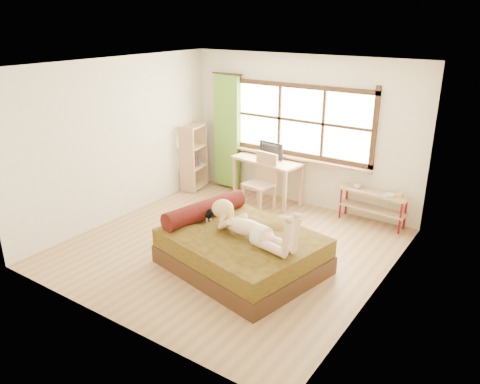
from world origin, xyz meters
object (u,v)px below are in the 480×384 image
Objects in this scene: chair at (262,178)px; bookshelf at (194,157)px; bed at (240,248)px; woman at (250,218)px; kitten at (205,212)px; pipe_shelf at (374,200)px; desk at (267,165)px.

bookshelf reaches higher than chair.
woman is (0.20, -0.06, 0.54)m from bed.
woman is at bearing -54.11° from chair.
kitten is at bearing -175.76° from bed.
woman is at bearing -48.74° from bookshelf.
chair is 1.70m from bookshelf.
woman is 1.23× the size of pipe_shelf.
chair is 1.95m from pipe_shelf.
desk is (-0.96, 2.33, 0.44)m from bed.
desk is 1.35× the size of chair.
desk is 2.03m from pipe_shelf.
bed reaches higher than kitten.
bookshelf is (-3.58, -0.35, 0.25)m from pipe_shelf.
bed is 1.63× the size of woman.
kitten is 2.74m from bookshelf.
pipe_shelf is (1.89, 0.48, -0.16)m from chair.
bed is at bearing -58.11° from chair.
bed reaches higher than pipe_shelf.
woman is 3.48m from bookshelf.
woman is 1.08× the size of bookshelf.
pipe_shelf is (2.00, 0.12, -0.30)m from desk.
bed is 0.58m from woman.
bed is 3.31m from bookshelf.
kitten is 1.89m from chair.
bookshelf is at bearing 144.87° from kitten.
chair is (0.11, -0.36, -0.14)m from desk.
woman is at bearing -55.45° from desk.
pipe_shelf is 0.88× the size of bookshelf.
chair reaches higher than kitten.
woman is 0.90m from kitten.
woman reaches higher than desk.
pipe_shelf is at bearing 83.33° from woman.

